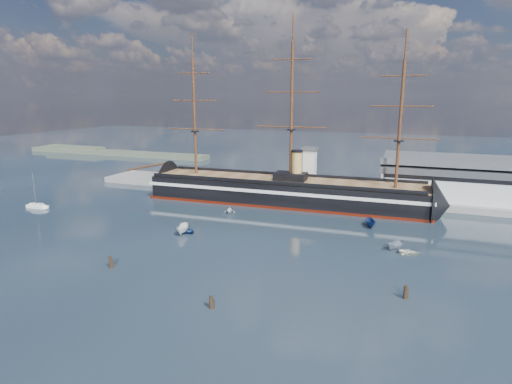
% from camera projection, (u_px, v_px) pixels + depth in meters
% --- Properties ---
extents(ground, '(600.00, 600.00, 0.00)m').
position_uv_depth(ground, '(269.00, 220.00, 119.74)').
color(ground, black).
rests_on(ground, ground).
extents(quay, '(180.00, 18.00, 2.00)m').
position_uv_depth(quay, '(330.00, 196.00, 148.96)').
color(quay, slate).
rests_on(quay, ground).
extents(warehouse, '(63.00, 21.00, 11.60)m').
position_uv_depth(warehouse, '(486.00, 181.00, 133.93)').
color(warehouse, '#B7BABC').
rests_on(warehouse, ground).
extents(quay_tower, '(5.00, 5.00, 15.00)m').
position_uv_depth(quay_tower, '(310.00, 168.00, 146.55)').
color(quay_tower, silver).
rests_on(quay_tower, ground).
extents(shoreline, '(120.00, 10.00, 4.00)m').
position_uv_depth(shoreline, '(102.00, 152.00, 254.87)').
color(shoreline, '#3F4C38').
rests_on(shoreline, ground).
extents(warship, '(113.15, 19.31, 53.94)m').
position_uv_depth(warship, '(279.00, 191.00, 138.33)').
color(warship, black).
rests_on(warship, ground).
extents(sailboat, '(7.08, 2.51, 11.13)m').
position_uv_depth(sailboat, '(37.00, 206.00, 132.30)').
color(sailboat, silver).
rests_on(sailboat, ground).
extents(motorboat_a, '(7.67, 4.48, 2.89)m').
position_uv_depth(motorboat_a, '(183.00, 234.00, 107.98)').
color(motorboat_a, white).
rests_on(motorboat_a, ground).
extents(motorboat_b, '(2.33, 3.57, 1.55)m').
position_uv_depth(motorboat_b, '(187.00, 233.00, 108.79)').
color(motorboat_b, navy).
rests_on(motorboat_b, ground).
extents(motorboat_c, '(6.07, 4.98, 2.34)m').
position_uv_depth(motorboat_c, '(395.00, 249.00, 96.97)').
color(motorboat_c, gray).
rests_on(motorboat_c, ground).
extents(motorboat_d, '(6.56, 4.66, 2.21)m').
position_uv_depth(motorboat_d, '(230.00, 213.00, 127.06)').
color(motorboat_d, silver).
rests_on(motorboat_d, ground).
extents(motorboat_e, '(1.18, 2.86, 1.33)m').
position_uv_depth(motorboat_e, '(409.00, 254.00, 94.03)').
color(motorboat_e, '#EAECCF').
rests_on(motorboat_e, ground).
extents(motorboat_f, '(7.08, 4.32, 2.66)m').
position_uv_depth(motorboat_f, '(370.00, 227.00, 113.38)').
color(motorboat_f, navy).
rests_on(motorboat_f, ground).
extents(piling_near_left, '(0.64, 0.64, 3.25)m').
position_uv_depth(piling_near_left, '(111.00, 268.00, 86.58)').
color(piling_near_left, black).
rests_on(piling_near_left, ground).
extents(piling_near_mid, '(0.64, 0.64, 2.85)m').
position_uv_depth(piling_near_mid, '(211.00, 308.00, 70.13)').
color(piling_near_mid, black).
rests_on(piling_near_mid, ground).
extents(piling_far_right, '(0.64, 0.64, 3.11)m').
position_uv_depth(piling_far_right, '(405.00, 299.00, 73.47)').
color(piling_far_right, black).
rests_on(piling_far_right, ground).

